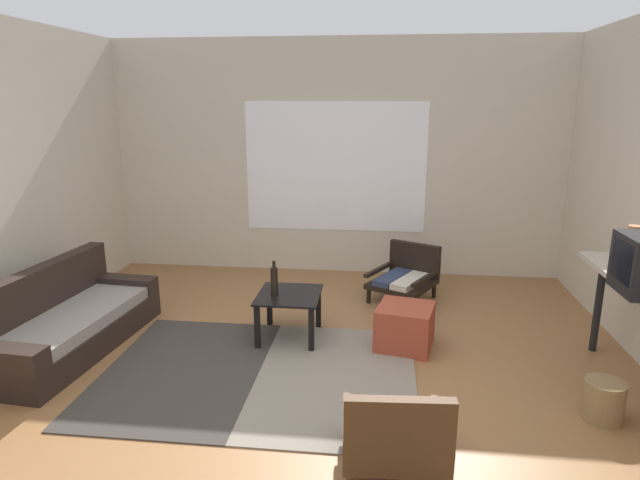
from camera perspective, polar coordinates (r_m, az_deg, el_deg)
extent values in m
plane|color=olive|center=(3.93, -2.57, -16.54)|extent=(7.80, 7.80, 0.00)
cube|color=beige|center=(6.44, 1.64, 8.51)|extent=(5.60, 0.12, 2.70)
cube|color=white|center=(6.39, 1.59, 7.59)|extent=(2.09, 0.01, 1.49)
cube|color=#38332D|center=(4.45, -14.06, -12.97)|extent=(1.18, 1.80, 0.01)
cube|color=gray|center=(4.20, 1.70, -14.22)|extent=(1.18, 1.80, 0.01)
cube|color=black|center=(5.04, -24.35, -9.12)|extent=(0.82, 1.77, 0.23)
cube|color=gray|center=(4.96, -24.27, -7.44)|extent=(0.70, 1.59, 0.10)
cube|color=black|center=(5.10, -27.22, -5.72)|extent=(0.29, 1.73, 0.57)
cube|color=black|center=(5.61, -19.89, -5.47)|extent=(0.69, 0.24, 0.38)
cube|color=black|center=(4.47, -30.25, -11.79)|extent=(0.69, 0.24, 0.38)
cube|color=black|center=(4.71, -3.26, -5.74)|extent=(0.53, 0.58, 0.02)
cube|color=black|center=(5.06, -5.29, -6.79)|extent=(0.04, 0.04, 0.38)
cube|color=black|center=(4.99, -0.16, -7.03)|extent=(0.04, 0.04, 0.38)
cube|color=black|center=(4.61, -6.57, -9.02)|extent=(0.04, 0.04, 0.38)
cube|color=black|center=(4.53, -0.91, -9.34)|extent=(0.04, 0.04, 0.38)
cylinder|color=black|center=(5.42, 9.56, -6.78)|extent=(0.04, 0.04, 0.15)
cylinder|color=black|center=(5.62, 5.10, -5.82)|extent=(0.04, 0.04, 0.15)
cylinder|color=black|center=(5.88, 11.82, -5.16)|extent=(0.04, 0.04, 0.15)
cylinder|color=black|center=(6.07, 7.64, -4.34)|extent=(0.04, 0.04, 0.15)
cube|color=black|center=(5.71, 8.58, -4.54)|extent=(0.79, 0.81, 0.05)
cube|color=beige|center=(5.63, 9.40, -4.24)|extent=(0.43, 0.58, 0.06)
cube|color=#2D3856|center=(5.71, 7.62, -3.90)|extent=(0.43, 0.58, 0.06)
cube|color=black|center=(5.89, 9.86, -1.97)|extent=(0.53, 0.33, 0.35)
cube|color=black|center=(5.57, 11.03, -3.89)|extent=(0.33, 0.56, 0.04)
cube|color=black|center=(5.78, 6.30, -3.00)|extent=(0.33, 0.56, 0.04)
cylinder|color=#472D19|center=(3.55, 3.12, -19.04)|extent=(0.04, 0.04, 0.13)
cylinder|color=#472D19|center=(3.59, 11.37, -18.92)|extent=(0.04, 0.04, 0.13)
cube|color=#472D19|center=(3.31, 7.66, -20.12)|extent=(0.61, 0.61, 0.05)
cube|color=beige|center=(3.29, 5.84, -19.16)|extent=(0.22, 0.53, 0.06)
cube|color=brown|center=(3.30, 9.48, -19.10)|extent=(0.22, 0.53, 0.06)
cube|color=#472D19|center=(2.97, 8.25, -19.40)|extent=(0.57, 0.11, 0.40)
cube|color=#472D19|center=(3.23, 2.82, -18.47)|extent=(0.08, 0.58, 0.04)
cube|color=#472D19|center=(3.28, 12.57, -18.31)|extent=(0.08, 0.58, 0.04)
cube|color=#993D28|center=(4.67, 8.86, -8.94)|extent=(0.53, 0.53, 0.36)
cylinder|color=black|center=(5.01, 27.06, -6.09)|extent=(0.06, 0.06, 0.79)
cube|color=black|center=(3.91, 29.05, -1.94)|extent=(0.01, 0.30, 0.26)
cylinder|color=#A87047|center=(4.47, 29.77, -1.38)|extent=(0.19, 0.19, 0.23)
cylinder|color=#A87047|center=(4.43, 30.04, 0.68)|extent=(0.10, 0.10, 0.10)
cylinder|color=black|center=(4.64, -4.80, -4.36)|extent=(0.06, 0.06, 0.25)
cylinder|color=black|center=(4.59, -4.84, -2.55)|extent=(0.03, 0.03, 0.06)
cylinder|color=olive|center=(4.11, 27.50, -14.65)|extent=(0.25, 0.25, 0.27)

